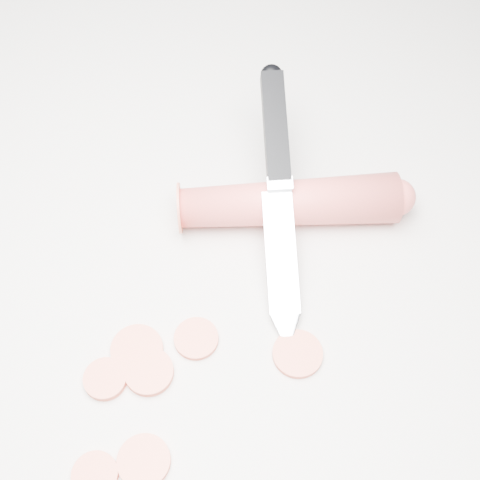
% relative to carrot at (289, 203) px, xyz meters
% --- Properties ---
extents(ground, '(2.40, 2.40, 0.00)m').
position_rel_carrot_xyz_m(ground, '(-0.03, -0.11, -0.02)').
color(ground, beige).
rests_on(ground, ground).
extents(carrot, '(0.18, 0.13, 0.04)m').
position_rel_carrot_xyz_m(carrot, '(0.00, 0.00, 0.00)').
color(carrot, '#DD4A45').
rests_on(carrot, ground).
extents(carrot_slice_0, '(0.03, 0.03, 0.01)m').
position_rel_carrot_xyz_m(carrot_slice_0, '(-0.06, -0.20, -0.02)').
color(carrot_slice_0, '#E7674A').
rests_on(carrot_slice_0, ground).
extents(carrot_slice_1, '(0.03, 0.03, 0.01)m').
position_rel_carrot_xyz_m(carrot_slice_1, '(-0.01, -0.14, -0.02)').
color(carrot_slice_1, '#E7674A').
rests_on(carrot_slice_1, ground).
extents(carrot_slice_2, '(0.04, 0.04, 0.01)m').
position_rel_carrot_xyz_m(carrot_slice_2, '(-0.03, -0.18, -0.02)').
color(carrot_slice_2, '#E7674A').
rests_on(carrot_slice_2, ground).
extents(carrot_slice_3, '(0.04, 0.04, 0.01)m').
position_rel_carrot_xyz_m(carrot_slice_3, '(0.00, -0.24, -0.02)').
color(carrot_slice_3, '#E7674A').
rests_on(carrot_slice_3, ground).
extents(carrot_slice_4, '(0.04, 0.04, 0.01)m').
position_rel_carrot_xyz_m(carrot_slice_4, '(0.06, -0.11, -0.02)').
color(carrot_slice_4, '#E7674A').
rests_on(carrot_slice_4, ground).
extents(carrot_slice_5, '(0.04, 0.04, 0.01)m').
position_rel_carrot_xyz_m(carrot_slice_5, '(-0.05, -0.17, -0.02)').
color(carrot_slice_5, '#E7674A').
rests_on(carrot_slice_5, ground).
extents(carrot_slice_6, '(0.03, 0.03, 0.01)m').
position_rel_carrot_xyz_m(carrot_slice_6, '(-0.02, -0.26, -0.02)').
color(carrot_slice_6, '#E7674A').
rests_on(carrot_slice_6, ground).
extents(kitchen_knife, '(0.14, 0.21, 0.09)m').
position_rel_carrot_xyz_m(kitchen_knife, '(-0.00, -0.01, 0.02)').
color(kitchen_knife, silver).
rests_on(kitchen_knife, ground).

